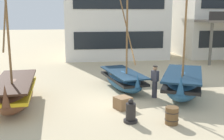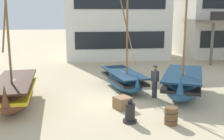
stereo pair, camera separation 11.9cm
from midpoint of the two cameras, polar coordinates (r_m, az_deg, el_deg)
name	(u,v)px [view 1 (the left image)]	position (r m, az deg, el deg)	size (l,w,h in m)	color
ground_plane	(115,102)	(13.83, 0.31, -6.53)	(120.00, 120.00, 0.00)	#CCB78E
fishing_boat_near_left	(183,83)	(14.95, 14.11, -2.68)	(3.55, 4.95, 5.52)	#23517A
fishing_boat_centre_large	(15,92)	(13.77, -19.62, -4.23)	(1.97, 4.98, 6.87)	brown
fishing_boat_far_right	(123,79)	(15.87, 2.10, -1.94)	(2.27, 4.32, 5.26)	#23517A
fisherman_by_hull	(155,82)	(14.44, 8.56, -2.43)	(0.39, 0.42, 1.68)	#33333D
capstan_winch	(131,113)	(11.28, 3.56, -8.79)	(0.58, 0.58, 0.97)	black
wooden_barrel	(172,116)	(11.32, 11.89, -9.16)	(0.56, 0.56, 0.70)	brown
cargo_crate	(123,103)	(12.79, 1.98, -6.76)	(0.67, 0.67, 0.56)	olive
harbor_building_main	(114,20)	(27.98, 0.30, 10.33)	(9.94, 7.01, 7.23)	white
harbor_building_annex	(213,19)	(30.70, 19.97, 9.84)	(7.35, 9.86, 7.32)	silver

